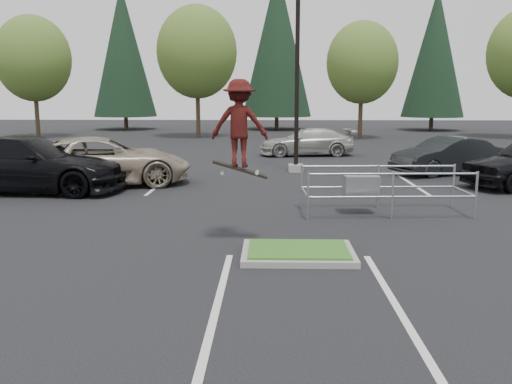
{
  "coord_description": "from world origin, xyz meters",
  "views": [
    {
      "loc": [
        -0.55,
        -10.3,
        3.12
      ],
      "look_at": [
        -0.87,
        1.5,
        1.01
      ],
      "focal_mm": 38.0,
      "sensor_mm": 36.0,
      "label": 1
    }
  ],
  "objects_px": {
    "light_pole": "(297,59)",
    "car_l_tan": "(100,161)",
    "conif_c": "(435,53)",
    "skateboarder": "(240,124)",
    "car_r_charc": "(446,156)",
    "decid_c": "(362,65)",
    "car_l_black": "(28,164)",
    "conif_a": "(123,51)",
    "decid_a": "(33,61)",
    "car_far_silver": "(308,142)",
    "cart_corral": "(367,185)",
    "decid_b": "(197,55)",
    "conif_b": "(277,43)"
  },
  "relations": [
    {
      "from": "light_pole",
      "to": "car_l_tan",
      "type": "bearing_deg",
      "value": -152.46
    },
    {
      "from": "conif_c",
      "to": "skateboarder",
      "type": "xyz_separation_m",
      "value": [
        -15.2,
        -38.5,
        -4.31
      ]
    },
    {
      "from": "skateboarder",
      "to": "car_r_charc",
      "type": "relative_size",
      "value": 0.46
    },
    {
      "from": "light_pole",
      "to": "car_l_tan",
      "type": "height_order",
      "value": "light_pole"
    },
    {
      "from": "decid_c",
      "to": "car_l_black",
      "type": "height_order",
      "value": "decid_c"
    },
    {
      "from": "conif_a",
      "to": "decid_a",
      "type": "bearing_deg",
      "value": -111.91
    },
    {
      "from": "light_pole",
      "to": "car_r_charc",
      "type": "xyz_separation_m",
      "value": [
        6.0,
        -0.5,
        -3.81
      ]
    },
    {
      "from": "decid_c",
      "to": "car_far_silver",
      "type": "distance_m",
      "value": 13.33
    },
    {
      "from": "conif_a",
      "to": "cart_corral",
      "type": "height_order",
      "value": "conif_a"
    },
    {
      "from": "car_far_silver",
      "to": "car_r_charc",
      "type": "bearing_deg",
      "value": 31.08
    },
    {
      "from": "car_l_tan",
      "to": "car_far_silver",
      "type": "relative_size",
      "value": 1.24
    },
    {
      "from": "light_pole",
      "to": "decid_c",
      "type": "relative_size",
      "value": 1.21
    },
    {
      "from": "decid_a",
      "to": "car_far_silver",
      "type": "distance_m",
      "value": 23.26
    },
    {
      "from": "conif_a",
      "to": "car_l_black",
      "type": "bearing_deg",
      "value": -80.47
    },
    {
      "from": "decid_c",
      "to": "conif_c",
      "type": "bearing_deg",
      "value": 50.36
    },
    {
      "from": "conif_c",
      "to": "car_r_charc",
      "type": "xyz_separation_m",
      "value": [
        -7.5,
        -28.0,
        -6.1
      ]
    },
    {
      "from": "decid_b",
      "to": "decid_c",
      "type": "bearing_deg",
      "value": -3.34
    },
    {
      "from": "car_r_charc",
      "to": "car_far_silver",
      "type": "relative_size",
      "value": 0.92
    },
    {
      "from": "cart_corral",
      "to": "decid_b",
      "type": "bearing_deg",
      "value": 103.81
    },
    {
      "from": "car_l_black",
      "to": "decid_c",
      "type": "bearing_deg",
      "value": -29.83
    },
    {
      "from": "light_pole",
      "to": "car_r_charc",
      "type": "height_order",
      "value": "light_pole"
    },
    {
      "from": "conif_c",
      "to": "car_far_silver",
      "type": "bearing_deg",
      "value": -120.58
    },
    {
      "from": "light_pole",
      "to": "cart_corral",
      "type": "height_order",
      "value": "light_pole"
    },
    {
      "from": "decid_b",
      "to": "conif_b",
      "type": "relative_size",
      "value": 0.66
    },
    {
      "from": "decid_b",
      "to": "decid_c",
      "type": "xyz_separation_m",
      "value": [
        12.0,
        -0.7,
        -0.79
      ]
    },
    {
      "from": "car_r_charc",
      "to": "decid_c",
      "type": "bearing_deg",
      "value": 156.72
    },
    {
      "from": "decid_b",
      "to": "decid_a",
      "type": "bearing_deg",
      "value": -177.61
    },
    {
      "from": "conif_a",
      "to": "conif_c",
      "type": "xyz_separation_m",
      "value": [
        28.0,
        -0.5,
        -0.25
      ]
    },
    {
      "from": "light_pole",
      "to": "car_r_charc",
      "type": "relative_size",
      "value": 2.24
    },
    {
      "from": "light_pole",
      "to": "cart_corral",
      "type": "xyz_separation_m",
      "value": [
        1.51,
        -8.03,
        -3.79
      ]
    },
    {
      "from": "cart_corral",
      "to": "car_l_tan",
      "type": "distance_m",
      "value": 9.57
    },
    {
      "from": "car_far_silver",
      "to": "cart_corral",
      "type": "bearing_deg",
      "value": -3.88
    },
    {
      "from": "car_l_black",
      "to": "conif_b",
      "type": "bearing_deg",
      "value": -11.67
    },
    {
      "from": "cart_corral",
      "to": "car_r_charc",
      "type": "bearing_deg",
      "value": 56.18
    },
    {
      "from": "car_l_tan",
      "to": "conif_b",
      "type": "bearing_deg",
      "value": -28.92
    },
    {
      "from": "car_l_tan",
      "to": "decid_c",
      "type": "bearing_deg",
      "value": -47.66
    },
    {
      "from": "decid_b",
      "to": "conif_a",
      "type": "height_order",
      "value": "conif_a"
    },
    {
      "from": "decid_c",
      "to": "car_l_tan",
      "type": "height_order",
      "value": "decid_c"
    },
    {
      "from": "decid_a",
      "to": "conif_c",
      "type": "bearing_deg",
      "value": 16.48
    },
    {
      "from": "conif_c",
      "to": "car_r_charc",
      "type": "height_order",
      "value": "conif_c"
    },
    {
      "from": "car_far_silver",
      "to": "car_l_black",
      "type": "bearing_deg",
      "value": -47.78
    },
    {
      "from": "conif_c",
      "to": "skateboarder",
      "type": "distance_m",
      "value": 41.62
    },
    {
      "from": "decid_a",
      "to": "conif_a",
      "type": "xyz_separation_m",
      "value": [
        4.01,
        9.97,
        1.52
      ]
    },
    {
      "from": "car_l_black",
      "to": "skateboarder",
      "type": "bearing_deg",
      "value": -127.07
    },
    {
      "from": "decid_c",
      "to": "conif_c",
      "type": "xyz_separation_m",
      "value": [
        8.01,
        9.67,
        1.59
      ]
    },
    {
      "from": "conif_b",
      "to": "car_l_tan",
      "type": "height_order",
      "value": "conif_b"
    },
    {
      "from": "skateboarder",
      "to": "decid_c",
      "type": "bearing_deg",
      "value": -99.95
    },
    {
      "from": "conif_a",
      "to": "decid_b",
      "type": "bearing_deg",
      "value": -49.83
    },
    {
      "from": "car_r_charc",
      "to": "light_pole",
      "type": "bearing_deg",
      "value": -119.64
    },
    {
      "from": "conif_a",
      "to": "conif_c",
      "type": "relative_size",
      "value": 1.04
    }
  ]
}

